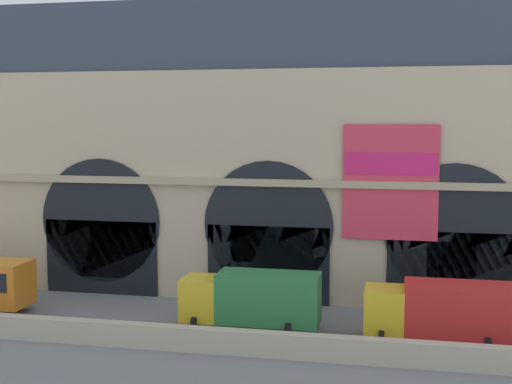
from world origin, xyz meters
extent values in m
plane|color=slate|center=(0.00, 0.00, 0.00)|extent=(200.00, 200.00, 0.00)
cube|color=#B2A891|center=(0.00, -4.42, 0.60)|extent=(90.00, 0.70, 1.20)
cube|color=#BCAD8C|center=(0.00, 7.14, 7.19)|extent=(46.37, 4.28, 14.37)
cube|color=#333D4C|center=(0.00, 7.44, 16.60)|extent=(46.37, 3.68, 4.44)
cube|color=black|center=(-11.04, 4.95, 2.41)|extent=(7.65, 0.20, 4.82)
cylinder|color=black|center=(-11.04, 4.95, 4.82)|extent=(8.05, 0.20, 8.05)
cube|color=black|center=(0.00, 4.95, 2.41)|extent=(7.65, 0.20, 4.82)
cylinder|color=black|center=(0.00, 4.95, 4.82)|extent=(8.05, 0.20, 8.05)
cube|color=black|center=(11.04, 4.95, 2.41)|extent=(7.65, 0.20, 4.82)
cylinder|color=black|center=(11.04, 4.95, 4.82)|extent=(8.05, 0.20, 8.05)
cube|color=#D8334C|center=(7.33, 4.83, 7.66)|extent=(5.54, 0.12, 6.79)
cube|color=#DB1E66|center=(7.33, 4.75, 8.79)|extent=(5.32, 0.04, 1.31)
cube|color=tan|center=(0.00, 4.85, 7.51)|extent=(46.37, 0.50, 0.44)
cylinder|color=black|center=(-14.92, 0.61, 0.50)|extent=(0.28, 1.00, 1.00)
cube|color=gold|center=(-2.69, -0.40, 1.57)|extent=(2.00, 2.30, 2.30)
cube|color=#2D7A42|center=(1.06, -0.40, 1.77)|extent=(5.50, 2.30, 2.70)
cylinder|color=black|center=(-2.79, -1.44, 0.42)|extent=(0.28, 0.84, 0.84)
cylinder|color=black|center=(-2.79, 0.63, 0.42)|extent=(0.28, 0.84, 0.84)
cylinder|color=black|center=(2.31, -1.44, 0.42)|extent=(0.28, 0.84, 0.84)
cylinder|color=black|center=(2.31, 0.63, 0.42)|extent=(0.28, 0.84, 0.84)
cube|color=gold|center=(7.20, -0.72, 1.57)|extent=(2.00, 2.30, 2.30)
cube|color=red|center=(10.95, -0.72, 1.77)|extent=(5.50, 2.30, 2.70)
cylinder|color=black|center=(7.10, -1.76, 0.42)|extent=(0.28, 0.84, 0.84)
cylinder|color=black|center=(7.10, 0.31, 0.42)|extent=(0.28, 0.84, 0.84)
cylinder|color=black|center=(12.20, -1.76, 0.42)|extent=(0.28, 0.84, 0.84)
cylinder|color=black|center=(12.20, 0.31, 0.42)|extent=(0.28, 0.84, 0.84)
camera|label=1|loc=(7.61, -35.32, 11.36)|focal=47.37mm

